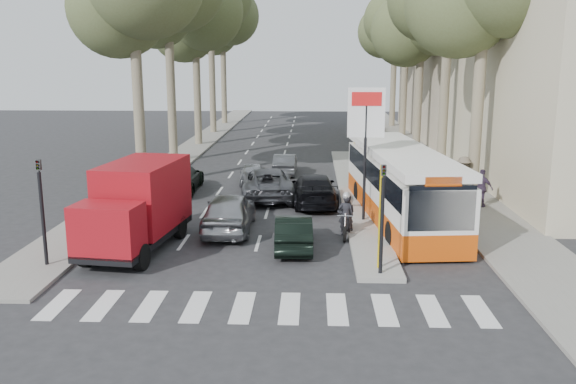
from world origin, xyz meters
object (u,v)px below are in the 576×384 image
object	(u,v)px
red_truck	(138,205)
city_bus	(400,182)
silver_hatchback	(229,212)
dark_hatchback	(294,232)
motorcycle	(346,215)

from	to	relation	value
red_truck	city_bus	distance (m)	10.86
silver_hatchback	dark_hatchback	distance (m)	3.40
silver_hatchback	city_bus	xyz separation A→B (m)	(6.99, 2.03, 0.83)
silver_hatchback	red_truck	size ratio (longest dim) A/B	0.77
dark_hatchback	red_truck	world-z (taller)	red_truck
silver_hatchback	motorcycle	bearing A→B (deg)	175.12
dark_hatchback	red_truck	size ratio (longest dim) A/B	0.63
silver_hatchback	city_bus	world-z (taller)	city_bus
motorcycle	city_bus	bearing A→B (deg)	50.65
dark_hatchback	motorcycle	bearing A→B (deg)	-140.14
red_truck	motorcycle	xyz separation A→B (m)	(7.53, 2.05, -0.85)
red_truck	silver_hatchback	bearing A→B (deg)	46.93
city_bus	motorcycle	distance (m)	3.47
silver_hatchback	red_truck	distance (m)	3.88
silver_hatchback	motorcycle	distance (m)	4.62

